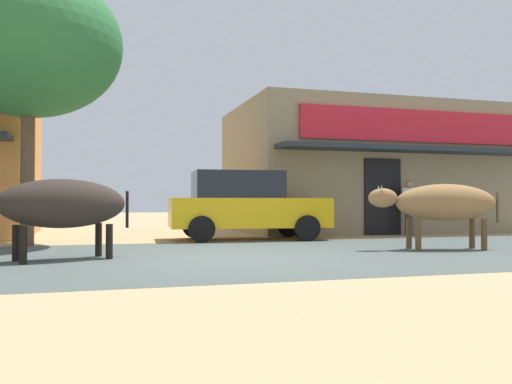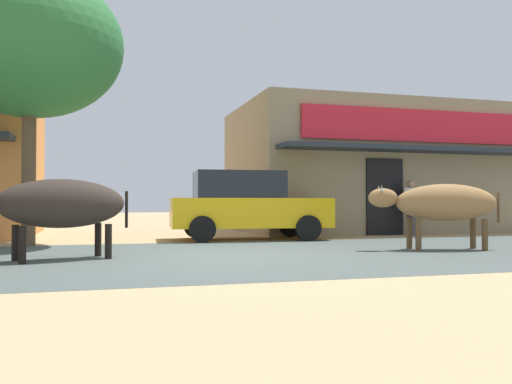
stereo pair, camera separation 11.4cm
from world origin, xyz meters
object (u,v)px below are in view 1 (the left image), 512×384
roadside_tree (28,44)px  cow_far_dark (442,203)px  pedestrian_by_shop (409,203)px  parked_hatchback_car (245,205)px  cow_near_brown (60,204)px

roadside_tree → cow_far_dark: (7.67, -3.21, -3.31)m
roadside_tree → pedestrian_by_shop: roadside_tree is taller
parked_hatchback_car → cow_far_dark: parked_hatchback_car is taller
parked_hatchback_car → cow_far_dark: (2.85, -3.78, 0.04)m
roadside_tree → parked_hatchback_car: (4.82, 0.57, -3.35)m
parked_hatchback_car → roadside_tree: bearing=-173.3°
cow_near_brown → cow_far_dark: (6.85, -0.05, 0.01)m
roadside_tree → cow_near_brown: 4.65m
parked_hatchback_car → cow_far_dark: bearing=-53.0°
roadside_tree → parked_hatchback_car: size_ratio=1.47×
roadside_tree → pedestrian_by_shop: bearing=5.1°
cow_near_brown → cow_far_dark: cow_near_brown is taller
cow_far_dark → pedestrian_by_shop: 4.46m
cow_near_brown → pedestrian_by_shop: 9.59m
parked_hatchback_car → cow_near_brown: 5.47m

